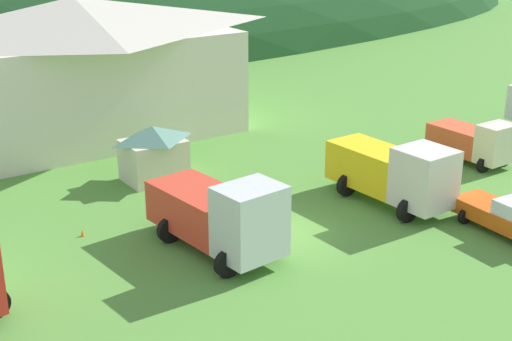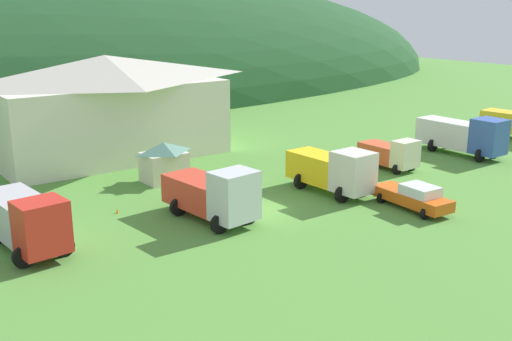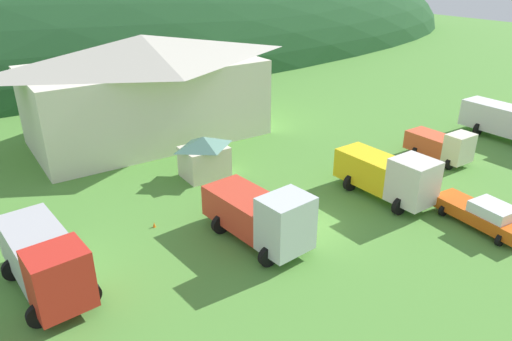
# 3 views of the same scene
# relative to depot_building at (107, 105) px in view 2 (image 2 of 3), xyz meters

# --- Properties ---
(ground_plane) EXTENTS (200.00, 200.00, 0.00)m
(ground_plane) POSITION_rel_depot_building_xyz_m (1.95, -18.25, -4.37)
(ground_plane) COLOR #518C38
(forested_hill_backdrop) EXTENTS (169.13, 60.00, 37.40)m
(forested_hill_backdrop) POSITION_rel_depot_building_xyz_m (1.95, 42.64, -4.37)
(forested_hill_backdrop) COLOR #1E4723
(forested_hill_backdrop) RESTS_ON ground
(depot_building) EXTENTS (19.56, 10.39, 8.48)m
(depot_building) POSITION_rel_depot_building_xyz_m (0.00, 0.00, 0.00)
(depot_building) COLOR silver
(depot_building) RESTS_ON ground
(play_shed_cream) EXTENTS (3.23, 2.54, 2.90)m
(play_shed_cream) POSITION_rel_depot_building_xyz_m (0.11, -9.40, -2.87)
(play_shed_cream) COLOR beige
(play_shed_cream) RESTS_ON ground
(crane_truck_red) EXTENTS (3.46, 6.79, 3.21)m
(crane_truck_red) POSITION_rel_depot_building_xyz_m (-11.67, -16.44, -2.67)
(crane_truck_red) COLOR red
(crane_truck_red) RESTS_ON ground
(tow_truck_silver) EXTENTS (3.66, 6.76, 3.40)m
(tow_truck_silver) POSITION_rel_depot_building_xyz_m (-1.44, -18.48, -2.71)
(tow_truck_silver) COLOR silver
(tow_truck_silver) RESTS_ON ground
(flatbed_truck_yellow) EXTENTS (3.17, 6.64, 3.22)m
(flatbed_truck_yellow) POSITION_rel_depot_building_xyz_m (7.94, -18.82, -2.70)
(flatbed_truck_yellow) COLOR silver
(flatbed_truck_yellow) RESTS_ON ground
(light_truck_cream) EXTENTS (2.52, 4.77, 2.49)m
(light_truck_cream) POSITION_rel_depot_building_xyz_m (15.99, -16.86, -3.14)
(light_truck_cream) COLOR beige
(light_truck_cream) RESTS_ON ground
(box_truck_blue) EXTENTS (3.13, 7.72, 3.44)m
(box_truck_blue) POSITION_rel_depot_building_xyz_m (24.40, -17.55, -2.59)
(box_truck_blue) COLOR #3356AD
(box_truck_blue) RESTS_ON ground
(service_pickup_orange) EXTENTS (2.50, 5.48, 1.66)m
(service_pickup_orange) POSITION_rel_depot_building_xyz_m (9.70, -24.21, -3.54)
(service_pickup_orange) COLOR #DF5A15
(service_pickup_orange) RESTS_ON ground
(traffic_cone_near_pickup) EXTENTS (0.36, 0.36, 0.63)m
(traffic_cone_near_pickup) POSITION_rel_depot_building_xyz_m (-5.57, -13.84, -4.37)
(traffic_cone_near_pickup) COLOR orange
(traffic_cone_near_pickup) RESTS_ON ground
(traffic_cone_mid_row) EXTENTS (0.36, 0.36, 0.52)m
(traffic_cone_mid_row) POSITION_rel_depot_building_xyz_m (9.77, -21.03, -4.37)
(traffic_cone_mid_row) COLOR orange
(traffic_cone_mid_row) RESTS_ON ground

